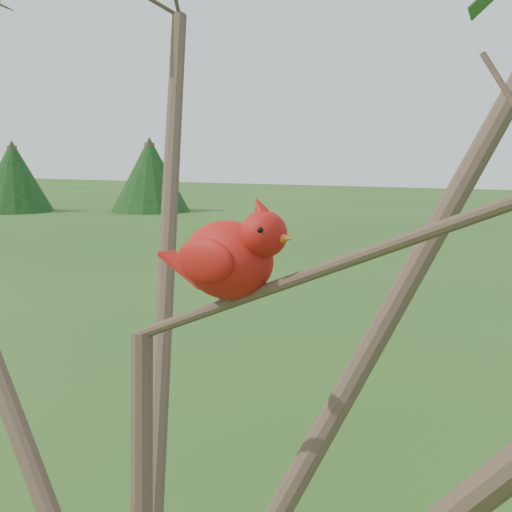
% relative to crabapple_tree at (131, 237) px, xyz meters
% --- Properties ---
extents(crabapple_tree, '(2.35, 2.05, 2.95)m').
position_rel_crabapple_tree_xyz_m(crabapple_tree, '(0.00, 0.00, 0.00)').
color(crabapple_tree, '#3D2A21').
rests_on(crabapple_tree, ground).
extents(cardinal, '(0.24, 0.13, 0.16)m').
position_rel_crabapple_tree_xyz_m(cardinal, '(0.09, 0.11, -0.03)').
color(cardinal, red).
rests_on(cardinal, ground).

